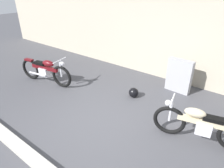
% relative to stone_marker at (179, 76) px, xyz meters
% --- Properties ---
extents(ground_plane, '(40.00, 40.00, 0.00)m').
position_rel_stone_marker_xyz_m(ground_plane, '(-0.92, -2.77, -0.52)').
color(ground_plane, '#47474C').
extents(building_wall, '(18.00, 0.30, 2.93)m').
position_rel_stone_marker_xyz_m(building_wall, '(-0.92, 0.77, 0.94)').
color(building_wall, '#B2A893').
rests_on(building_wall, ground_plane).
extents(curb_strip, '(18.00, 0.24, 0.12)m').
position_rel_stone_marker_xyz_m(curb_strip, '(-0.92, -4.38, -0.46)').
color(curb_strip, '#B7B2A8').
rests_on(curb_strip, ground_plane).
extents(stone_marker, '(0.76, 0.25, 1.04)m').
position_rel_stone_marker_xyz_m(stone_marker, '(0.00, 0.00, 0.00)').
color(stone_marker, '#9E9EA3').
rests_on(stone_marker, ground_plane).
extents(helmet, '(0.29, 0.29, 0.29)m').
position_rel_stone_marker_xyz_m(helmet, '(-0.90, -1.15, -0.38)').
color(helmet, black).
rests_on(helmet, ground_plane).
extents(motorcycle_maroon, '(2.09, 0.68, 0.95)m').
position_rel_stone_marker_xyz_m(motorcycle_maroon, '(-3.74, -2.14, -0.07)').
color(motorcycle_maroon, black).
rests_on(motorcycle_maroon, ground_plane).
extents(motorcycle_cream, '(1.98, 0.70, 0.90)m').
position_rel_stone_marker_xyz_m(motorcycle_cream, '(1.19, -1.90, -0.09)').
color(motorcycle_cream, black).
rests_on(motorcycle_cream, ground_plane).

